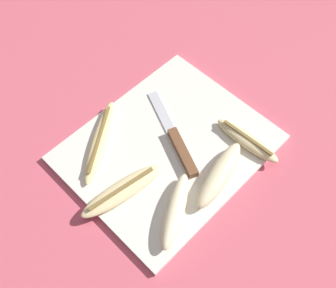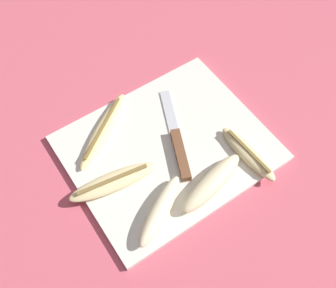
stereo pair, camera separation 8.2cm
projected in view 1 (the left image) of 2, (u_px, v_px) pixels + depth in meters
name	position (u px, v px, depth m)	size (l,w,h in m)	color
ground_plane	(168.00, 149.00, 0.84)	(4.00, 4.00, 0.00)	#C65160
cutting_board	(168.00, 148.00, 0.84)	(0.41, 0.34, 0.01)	silver
knife	(179.00, 146.00, 0.82)	(0.11, 0.22, 0.02)	brown
banana_ripe_center	(122.00, 191.00, 0.77)	(0.19, 0.07, 0.02)	beige
banana_pale_long	(175.00, 210.00, 0.74)	(0.15, 0.11, 0.03)	beige
banana_cream_curved	(219.00, 174.00, 0.78)	(0.17, 0.08, 0.03)	beige
banana_golden_short	(100.00, 141.00, 0.83)	(0.19, 0.15, 0.02)	#EDD689
banana_mellow_near	(247.00, 140.00, 0.83)	(0.04, 0.16, 0.02)	beige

